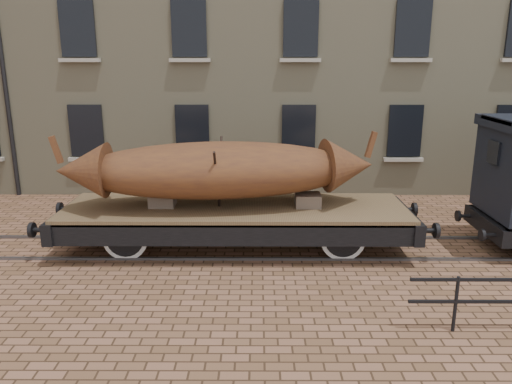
{
  "coord_description": "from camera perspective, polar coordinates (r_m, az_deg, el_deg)",
  "views": [
    {
      "loc": [
        -0.32,
        -11.42,
        4.49
      ],
      "look_at": [
        -0.38,
        0.5,
        1.3
      ],
      "focal_mm": 35.0,
      "sensor_mm": 36.0,
      "label": 1
    }
  ],
  "objects": [
    {
      "name": "ground",
      "position": [
        12.28,
        1.77,
        -6.48
      ],
      "size": [
        90.0,
        90.0,
        0.0
      ],
      "primitive_type": "plane",
      "color": "brown"
    },
    {
      "name": "rail_track",
      "position": [
        12.27,
        1.77,
        -6.35
      ],
      "size": [
        30.0,
        1.52,
        0.06
      ],
      "color": "#59595E",
      "rests_on": "ground"
    },
    {
      "name": "flatcar_wagon",
      "position": [
        12.0,
        -2.38,
        -2.62
      ],
      "size": [
        9.19,
        2.49,
        1.39
      ],
      "color": "brown",
      "rests_on": "ground"
    },
    {
      "name": "iron_boat",
      "position": [
        11.73,
        -4.3,
        2.57
      ],
      "size": [
        7.52,
        2.7,
        1.76
      ],
      "color": "brown",
      "rests_on": "flatcar_wagon"
    }
  ]
}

